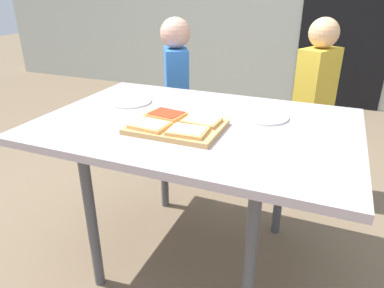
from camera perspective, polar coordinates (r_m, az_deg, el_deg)
The scene contains 12 objects.
ground_plane at distance 1.85m, azimuth 0.63°, elevation -17.44°, with size 16.00×16.00×0.00m, color #735F49.
house_door at distance 4.10m, azimuth 24.11°, elevation 19.08°, with size 0.90×0.02×2.00m, color black.
dining_table at distance 1.50m, azimuth 0.74°, elevation 1.44°, with size 1.31×0.89×0.71m.
cutting_board at distance 1.40m, azimuth -2.51°, elevation 2.80°, with size 0.36×0.27×0.02m, color tan.
pizza_slice_near_right at distance 1.31m, azimuth -0.69°, elevation 2.13°, with size 0.15×0.12×0.02m.
pizza_slice_near_left at distance 1.37m, azimuth -6.83°, elevation 3.07°, with size 0.15×0.12×0.02m.
pizza_slice_far_right at distance 1.41m, azimuth 1.57°, elevation 3.78°, with size 0.15×0.12×0.02m.
pizza_slice_far_left at distance 1.48m, azimuth -4.19°, elevation 4.78°, with size 0.16×0.13×0.02m.
plate_white_right at distance 1.55m, azimuth 11.53°, elevation 4.40°, with size 0.21×0.21×0.01m, color white.
plate_white_left at distance 1.76m, azimuth -10.10°, elevation 6.81°, with size 0.21×0.21×0.01m, color white.
child_left at distance 2.34m, azimuth -2.56°, elevation 9.23°, with size 0.24×0.28×1.06m.
child_right at distance 2.19m, azimuth 19.16°, elevation 6.68°, with size 0.23×0.28×1.08m.
Camera 1 is at (0.51, -1.29, 1.23)m, focal length 32.89 mm.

